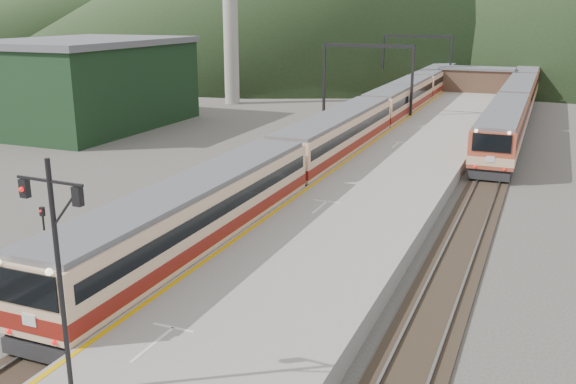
% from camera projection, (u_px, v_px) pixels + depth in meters
% --- Properties ---
extents(track_main, '(2.60, 200.00, 0.23)m').
position_uv_depth(track_main, '(350.00, 152.00, 52.51)').
color(track_main, black).
rests_on(track_main, ground).
extents(track_far, '(2.60, 200.00, 0.23)m').
position_uv_depth(track_far, '(293.00, 148.00, 54.34)').
color(track_far, black).
rests_on(track_far, ground).
extents(track_second, '(2.60, 200.00, 0.23)m').
position_uv_depth(track_second, '(496.00, 165.00, 48.31)').
color(track_second, black).
rests_on(track_second, ground).
extents(platform, '(8.00, 100.00, 1.00)m').
position_uv_depth(platform, '(413.00, 158.00, 48.57)').
color(platform, gray).
rests_on(platform, ground).
extents(gantry_near, '(9.55, 0.25, 8.00)m').
position_uv_depth(gantry_near, '(367.00, 68.00, 65.37)').
color(gantry_near, black).
rests_on(gantry_near, ground).
extents(gantry_far, '(9.55, 0.25, 8.00)m').
position_uv_depth(gantry_far, '(417.00, 53.00, 87.61)').
color(gantry_far, black).
rests_on(gantry_far, ground).
extents(warehouse, '(14.50, 20.50, 8.60)m').
position_uv_depth(warehouse, '(85.00, 83.00, 63.34)').
color(warehouse, black).
rests_on(warehouse, ground).
extents(station_shed, '(9.40, 4.40, 3.10)m').
position_uv_depth(station_shed, '(477.00, 79.00, 83.57)').
color(station_shed, '#4E382A').
rests_on(station_shed, platform).
extents(main_train, '(3.11, 106.71, 3.80)m').
position_uv_depth(main_train, '(400.00, 99.00, 68.02)').
color(main_train, '#E3B68C').
rests_on(main_train, track_main).
extents(second_train, '(3.08, 63.04, 3.75)m').
position_uv_depth(second_train, '(519.00, 96.00, 70.72)').
color(second_train, '#B2472D').
rests_on(second_train, track_second).
extents(signal_mast, '(2.20, 0.27, 6.76)m').
position_uv_depth(signal_mast, '(57.00, 255.00, 16.93)').
color(signal_mast, black).
rests_on(signal_mast, platform).
extents(short_signal_a, '(0.24, 0.19, 2.27)m').
position_uv_depth(short_signal_a, '(12.00, 287.00, 23.77)').
color(short_signal_a, black).
rests_on(short_signal_a, ground).
extents(short_signal_b, '(0.27, 0.23, 2.27)m').
position_uv_depth(short_signal_b, '(300.00, 142.00, 49.45)').
color(short_signal_b, black).
rests_on(short_signal_b, ground).
extents(short_signal_c, '(0.24, 0.19, 2.27)m').
position_uv_depth(short_signal_c, '(43.00, 223.00, 30.85)').
color(short_signal_c, black).
rests_on(short_signal_c, ground).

